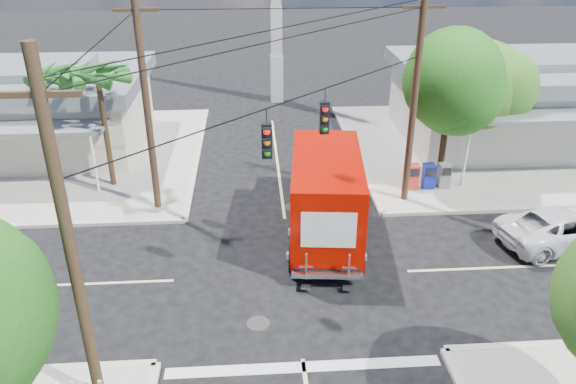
{
  "coord_description": "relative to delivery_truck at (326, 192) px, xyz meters",
  "views": [
    {
      "loc": [
        -1.21,
        -15.78,
        11.05
      ],
      "look_at": [
        0.0,
        2.0,
        2.2
      ],
      "focal_mm": 35.0,
      "sensor_mm": 36.0,
      "label": 1
    }
  ],
  "objects": [
    {
      "name": "ground",
      "position": [
        -1.47,
        -2.88,
        -1.73
      ],
      "size": [
        120.0,
        120.0,
        0.0
      ],
      "primitive_type": "plane",
      "color": "black",
      "rests_on": "ground"
    },
    {
      "name": "sidewalk_ne",
      "position": [
        9.41,
        8.0,
        -1.66
      ],
      "size": [
        14.12,
        14.12,
        0.14
      ],
      "color": "#A29D92",
      "rests_on": "ground"
    },
    {
      "name": "sidewalk_nw",
      "position": [
        -12.35,
        8.0,
        -1.66
      ],
      "size": [
        14.12,
        14.12,
        0.14
      ],
      "color": "#A29D92",
      "rests_on": "ground"
    },
    {
      "name": "road_markings",
      "position": [
        -1.47,
        -4.35,
        -1.72
      ],
      "size": [
        32.0,
        32.0,
        0.01
      ],
      "color": "beige",
      "rests_on": "ground"
    },
    {
      "name": "building_ne",
      "position": [
        11.03,
        9.09,
        0.59
      ],
      "size": [
        11.8,
        10.2,
        4.5
      ],
      "color": "silver",
      "rests_on": "sidewalk_ne"
    },
    {
      "name": "building_nw",
      "position": [
        -13.47,
        9.59,
        0.49
      ],
      "size": [
        10.8,
        10.2,
        4.3
      ],
      "color": "beige",
      "rests_on": "sidewalk_nw"
    },
    {
      "name": "radio_tower",
      "position": [
        -0.97,
        17.12,
        3.91
      ],
      "size": [
        0.8,
        0.8,
        17.0
      ],
      "color": "silver",
      "rests_on": "ground"
    },
    {
      "name": "tree_ne_front",
      "position": [
        5.74,
        3.88,
        3.04
      ],
      "size": [
        4.21,
        4.14,
        6.66
      ],
      "color": "#422D1C",
      "rests_on": "sidewalk_ne"
    },
    {
      "name": "tree_ne_back",
      "position": [
        8.34,
        6.08,
        2.46
      ],
      "size": [
        3.77,
        3.66,
        5.82
      ],
      "color": "#422D1C",
      "rests_on": "sidewalk_ne"
    },
    {
      "name": "palm_nw_front",
      "position": [
        -8.97,
        4.62,
        3.32
      ],
      "size": [
        3.01,
        3.08,
        5.59
      ],
      "color": "#422D1C",
      "rests_on": "sidewalk_nw"
    },
    {
      "name": "palm_nw_back",
      "position": [
        -10.97,
        6.12,
        2.94
      ],
      "size": [
        3.01,
        3.08,
        5.19
      ],
      "color": "#422D1C",
      "rests_on": "sidewalk_nw"
    },
    {
      "name": "utility_poles",
      "position": [
        -3.06,
        -1.27,
        2.95
      ],
      "size": [
        12.0,
        10.68,
        9.0
      ],
      "color": "#473321",
      "rests_on": "ground"
    },
    {
      "name": "vending_boxes",
      "position": [
        5.03,
        3.32,
        -1.04
      ],
      "size": [
        1.9,
        0.5,
        1.1
      ],
      "color": "red",
      "rests_on": "sidewalk_ne"
    },
    {
      "name": "delivery_truck",
      "position": [
        0.0,
        0.0,
        0.0
      ],
      "size": [
        3.24,
        8.06,
        3.4
      ],
      "color": "black",
      "rests_on": "ground"
    },
    {
      "name": "parked_car",
      "position": [
        8.67,
        -1.46,
        -1.04
      ],
      "size": [
        5.33,
        3.32,
        1.37
      ],
      "primitive_type": "imported",
      "rotation": [
        0.0,
        0.0,
        1.79
      ],
      "color": "silver",
      "rests_on": "ground"
    }
  ]
}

